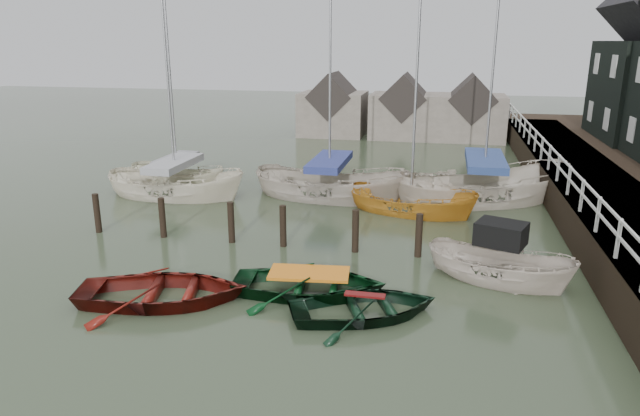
% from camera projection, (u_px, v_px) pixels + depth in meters
% --- Properties ---
extents(ground, '(120.00, 120.00, 0.00)m').
position_uv_depth(ground, '(296.00, 286.00, 15.81)').
color(ground, '#2B3522').
rests_on(ground, ground).
extents(pier, '(3.04, 32.00, 2.70)m').
position_uv_depth(pier, '(584.00, 190.00, 23.05)').
color(pier, black).
rests_on(pier, ground).
extents(mooring_pilings, '(13.72, 0.22, 1.80)m').
position_uv_depth(mooring_pilings, '(286.00, 232.00, 18.71)').
color(mooring_pilings, black).
rests_on(mooring_pilings, ground).
extents(far_sheds, '(14.00, 4.08, 4.39)m').
position_uv_depth(far_sheds, '(402.00, 110.00, 39.48)').
color(far_sheds, '#665B51').
rests_on(far_sheds, ground).
extents(rowboat_red, '(4.98, 4.07, 0.90)m').
position_uv_depth(rowboat_red, '(163.00, 302.00, 14.87)').
color(rowboat_red, '#5A120C').
rests_on(rowboat_red, ground).
extents(rowboat_green, '(4.39, 3.36, 0.85)m').
position_uv_depth(rowboat_green, '(309.00, 294.00, 15.34)').
color(rowboat_green, black).
rests_on(rowboat_green, ground).
extents(rowboat_dkgreen, '(4.45, 3.89, 0.77)m').
position_uv_depth(rowboat_dkgreen, '(364.00, 316.00, 14.10)').
color(rowboat_dkgreen, black).
rests_on(rowboat_dkgreen, ground).
extents(motorboat, '(4.45, 2.94, 2.49)m').
position_uv_depth(motorboat, '(498.00, 278.00, 16.11)').
color(motorboat, beige).
rests_on(motorboat, ground).
extents(sailboat_a, '(6.38, 2.54, 10.84)m').
position_uv_depth(sailboat_a, '(176.00, 195.00, 24.82)').
color(sailboat_a, silver).
rests_on(sailboat_a, ground).
extents(sailboat_b, '(7.18, 3.46, 12.65)m').
position_uv_depth(sailboat_b, '(330.00, 196.00, 24.65)').
color(sailboat_b, beige).
rests_on(sailboat_b, ground).
extents(sailboat_c, '(5.65, 3.40, 11.09)m').
position_uv_depth(sailboat_c, '(410.00, 212.00, 22.55)').
color(sailboat_c, '#B77822').
rests_on(sailboat_c, ground).
extents(sailboat_d, '(8.22, 5.52, 12.37)m').
position_uv_depth(sailboat_d, '(482.00, 200.00, 24.08)').
color(sailboat_d, beige).
rests_on(sailboat_d, ground).
extents(sailboat_e, '(5.63, 3.26, 10.46)m').
position_uv_depth(sailboat_e, '(178.00, 184.00, 26.66)').
color(sailboat_e, beige).
rests_on(sailboat_e, ground).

